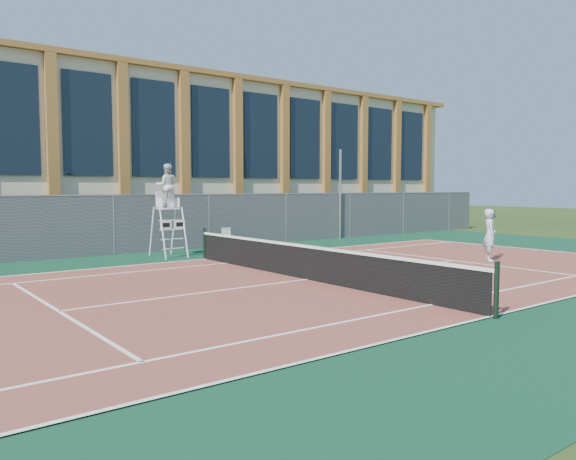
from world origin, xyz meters
TOP-DOWN VIEW (x-y plane):
  - ground at (0.00, 0.00)m, footprint 120.00×120.00m
  - apron at (0.00, 1.00)m, footprint 36.00×20.00m
  - tennis_court at (0.00, 0.00)m, footprint 23.77×10.97m
  - tennis_net at (0.00, 0.00)m, footprint 0.10×11.30m
  - fence at (0.00, 8.80)m, footprint 40.00×0.06m
  - hedge at (0.00, 10.00)m, footprint 40.00×1.40m
  - building at (0.00, 17.95)m, footprint 45.00×10.60m
  - steel_pole at (9.24, 8.70)m, footprint 0.12×0.12m
  - umpire_chair at (-0.69, 7.05)m, footprint 0.94×1.45m
  - plastic_chair at (2.29, 7.83)m, footprint 0.42×0.42m
  - sports_bag_near at (3.04, 8.46)m, footprint 0.74×0.56m
  - sports_bag_far at (2.80, 8.35)m, footprint 0.60×0.51m
  - tennis_player at (7.35, -0.73)m, footprint 1.03×0.82m

SIDE VIEW (x-z plane):
  - ground at x=0.00m, z-range 0.00..0.00m
  - apron at x=0.00m, z-range 0.00..0.01m
  - tennis_court at x=0.00m, z-range 0.01..0.03m
  - sports_bag_far at x=2.80m, z-range 0.01..0.23m
  - sports_bag_near at x=3.04m, z-range 0.01..0.30m
  - plastic_chair at x=2.29m, z-range 0.08..0.95m
  - tennis_net at x=0.00m, z-range -0.01..1.09m
  - tennis_player at x=7.35m, z-range 0.03..1.79m
  - fence at x=0.00m, z-range 0.00..2.20m
  - hedge at x=0.00m, z-range 0.00..2.20m
  - steel_pole at x=9.24m, z-range 0.00..4.34m
  - umpire_chair at x=-0.69m, z-range 0.78..4.15m
  - building at x=0.00m, z-range 0.03..8.26m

